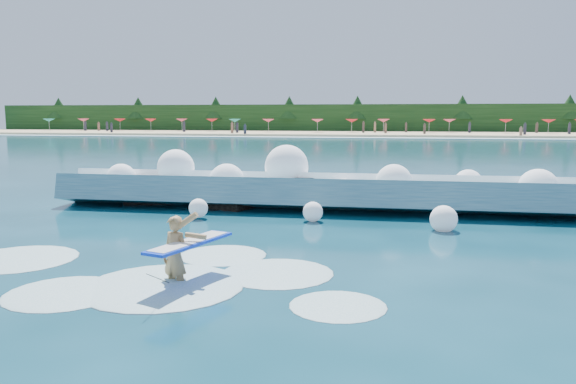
# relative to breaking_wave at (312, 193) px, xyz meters

# --- Properties ---
(ground) EXTENTS (200.00, 200.00, 0.00)m
(ground) POSITION_rel_breaking_wave_xyz_m (-1.45, -6.75, -0.53)
(ground) COLOR #07313F
(ground) RESTS_ON ground
(beach) EXTENTS (140.00, 20.00, 0.40)m
(beach) POSITION_rel_breaking_wave_xyz_m (-1.45, 71.25, -0.33)
(beach) COLOR tan
(beach) RESTS_ON ground
(wet_band) EXTENTS (140.00, 5.00, 0.08)m
(wet_band) POSITION_rel_breaking_wave_xyz_m (-1.45, 60.25, -0.49)
(wet_band) COLOR silver
(wet_band) RESTS_ON ground
(treeline) EXTENTS (140.00, 4.00, 5.00)m
(treeline) POSITION_rel_breaking_wave_xyz_m (-1.45, 81.25, 1.97)
(treeline) COLOR black
(treeline) RESTS_ON ground
(breaking_wave) EXTENTS (17.51, 2.75, 1.51)m
(breaking_wave) POSITION_rel_breaking_wave_xyz_m (0.00, 0.00, 0.00)
(breaking_wave) COLOR teal
(breaking_wave) RESTS_ON ground
(rock_cluster) EXTENTS (7.97, 3.11, 1.21)m
(rock_cluster) POSITION_rel_breaking_wave_xyz_m (-3.19, 0.38, -0.14)
(rock_cluster) COLOR black
(rock_cluster) RESTS_ON ground
(surfer_with_board) EXTENTS (1.16, 2.79, 1.56)m
(surfer_with_board) POSITION_rel_breaking_wave_xyz_m (-1.26, -9.05, 0.05)
(surfer_with_board) COLOR #AB834F
(surfer_with_board) RESTS_ON ground
(wave_spray) EXTENTS (15.18, 4.85, 2.18)m
(wave_spray) POSITION_rel_breaking_wave_xyz_m (-0.24, -0.04, 0.50)
(wave_spray) COLOR white
(wave_spray) RESTS_ON ground
(surf_foam) EXTENTS (9.38, 5.22, 0.15)m
(surf_foam) POSITION_rel_breaking_wave_xyz_m (-2.00, -8.71, -0.53)
(surf_foam) COLOR silver
(surf_foam) RESTS_ON ground
(beach_umbrellas) EXTENTS (111.55, 6.61, 0.50)m
(beach_umbrellas) POSITION_rel_breaking_wave_xyz_m (-1.61, 72.67, 1.72)
(beach_umbrellas) COLOR #168A83
(beach_umbrellas) RESTS_ON ground
(beachgoers) EXTENTS (101.06, 13.02, 1.94)m
(beachgoers) POSITION_rel_breaking_wave_xyz_m (5.66, 68.97, 0.59)
(beachgoers) COLOR #3F332D
(beachgoers) RESTS_ON ground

